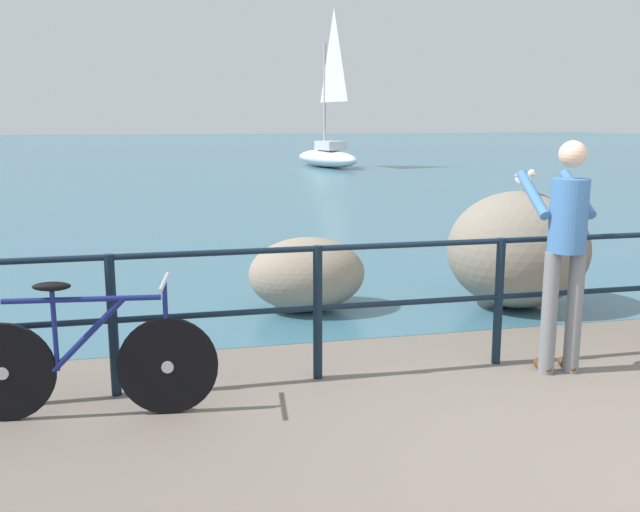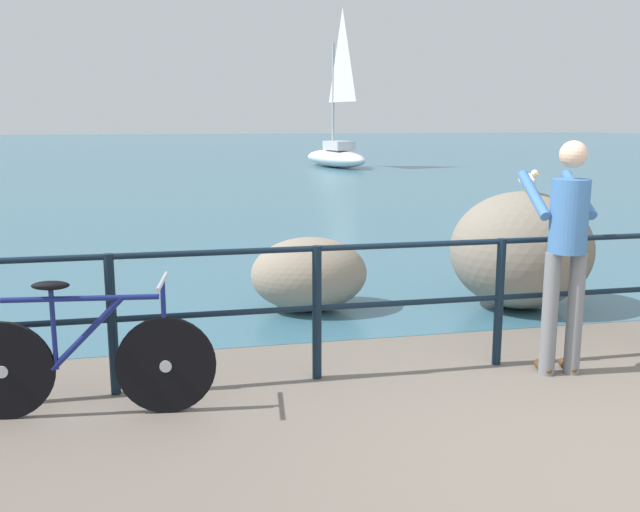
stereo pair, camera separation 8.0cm
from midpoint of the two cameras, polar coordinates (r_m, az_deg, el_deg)
The scene contains 9 objects.
ground_plane at distance 23.34m, azimuth -5.93°, elevation 6.12°, with size 120.00×120.00×0.10m, color #6B6056.
sea_surface at distance 50.88m, azimuth -9.45°, elevation 8.73°, with size 120.00×90.00×0.01m, color #38667A.
promenade_railing at distance 5.71m, azimuth 14.77°, elevation -2.39°, with size 8.89×0.07×1.02m.
bicycle at distance 4.87m, azimuth -18.05°, elevation -7.98°, with size 1.69×0.48×0.92m.
person_at_railing at distance 5.58m, azimuth 19.70°, elevation 0.72°, with size 0.49×0.66×1.78m.
breakwater_boulder_main at distance 7.55m, azimuth 16.31°, elevation 0.48°, with size 1.48×1.34×1.21m.
breakwater_boulder_left at distance 7.18m, azimuth -0.57°, elevation -1.46°, with size 1.20×0.94×0.75m.
seagull at distance 7.41m, azimuth 16.78°, elevation 6.07°, with size 0.15×0.34×0.23m.
sailboat at distance 28.82m, azimuth 1.38°, elevation 8.61°, with size 2.36×4.59×6.16m.
Camera 2 is at (-2.52, -3.12, 1.93)m, focal length 39.43 mm.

